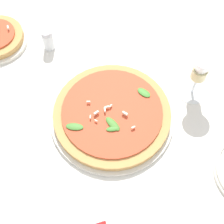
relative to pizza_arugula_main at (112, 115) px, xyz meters
name	(u,v)px	position (x,y,z in m)	size (l,w,h in m)	color
ground_plane	(111,128)	(-0.02, -0.03, -0.02)	(6.00, 6.00, 0.00)	silver
pizza_arugula_main	(112,115)	(0.00, 0.00, 0.00)	(0.32, 0.32, 0.05)	silver
wine_glass	(201,70)	(0.23, -0.03, 0.08)	(0.08, 0.08, 0.15)	white
shaker_pepper	(48,40)	(-0.05, 0.30, 0.02)	(0.03, 0.03, 0.07)	silver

